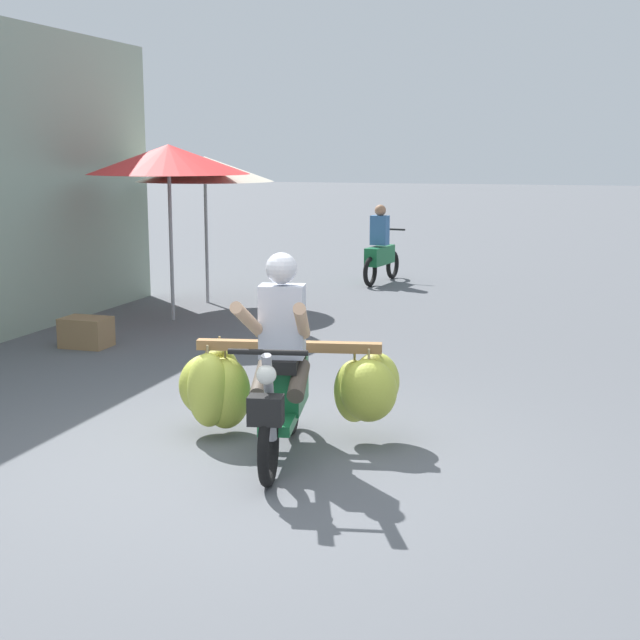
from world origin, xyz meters
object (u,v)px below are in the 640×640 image
(motorbike_distant_ahead_left, at_px, (380,252))
(market_umbrella_further_along, at_px, (205,169))
(motorbike_main_loaded, at_px, (278,382))
(produce_crate, at_px, (86,332))
(market_umbrella_near_shop, at_px, (169,159))

(motorbike_distant_ahead_left, bearing_deg, market_umbrella_further_along, -125.91)
(motorbike_main_loaded, relative_size, produce_crate, 3.40)
(motorbike_main_loaded, height_order, market_umbrella_further_along, market_umbrella_further_along)
(motorbike_main_loaded, xyz_separation_m, market_umbrella_near_shop, (-3.25, 4.62, 1.71))
(motorbike_main_loaded, xyz_separation_m, market_umbrella_further_along, (-3.41, 6.16, 1.55))
(market_umbrella_near_shop, relative_size, produce_crate, 4.32)
(market_umbrella_near_shop, relative_size, market_umbrella_further_along, 1.08)
(motorbike_distant_ahead_left, relative_size, produce_crate, 2.89)
(market_umbrella_further_along, bearing_deg, motorbike_distant_ahead_left, 54.09)
(motorbike_distant_ahead_left, relative_size, market_umbrella_further_along, 0.72)
(market_umbrella_further_along, distance_m, produce_crate, 3.91)
(motorbike_distant_ahead_left, height_order, market_umbrella_further_along, market_umbrella_further_along)
(motorbike_main_loaded, distance_m, market_umbrella_further_along, 7.21)
(market_umbrella_near_shop, bearing_deg, motorbike_distant_ahead_left, 66.57)
(market_umbrella_near_shop, bearing_deg, motorbike_main_loaded, -54.93)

